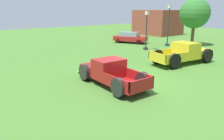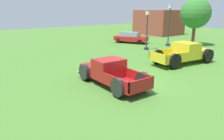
{
  "view_description": "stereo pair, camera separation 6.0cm",
  "coord_description": "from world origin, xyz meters",
  "views": [
    {
      "loc": [
        8.45,
        -7.92,
        4.08
      ],
      "look_at": [
        -0.41,
        -0.97,
        0.9
      ],
      "focal_mm": 34.63,
      "sensor_mm": 36.0,
      "label": 1
    },
    {
      "loc": [
        8.49,
        -7.87,
        4.08
      ],
      "look_at": [
        -0.41,
        -0.97,
        0.9
      ],
      "focal_mm": 34.63,
      "sensor_mm": 36.0,
      "label": 2
    }
  ],
  "objects": [
    {
      "name": "lamp_post_near",
      "position": [
        -6.91,
        8.58,
        2.08
      ],
      "size": [
        0.36,
        0.36,
        3.97
      ],
      "color": "#2D2D33",
      "rests_on": "ground_plane"
    },
    {
      "name": "ground_plane",
      "position": [
        0.0,
        0.0,
        0.0
      ],
      "size": [
        80.0,
        80.0,
        0.0
      ],
      "primitive_type": "plane",
      "color": "#477A2D"
    },
    {
      "name": "brick_pavilion",
      "position": [
        -15.98,
        20.94,
        1.97
      ],
      "size": [
        6.61,
        5.59,
        3.95
      ],
      "color": "brown",
      "rests_on": "ground_plane"
    },
    {
      "name": "pickup_truck_behind_left",
      "position": [
        -1.0,
        6.8,
        0.78
      ],
      "size": [
        2.67,
        5.54,
        1.63
      ],
      "color": "yellow",
      "rests_on": "ground_plane"
    },
    {
      "name": "pickup_truck_foreground",
      "position": [
        -0.75,
        -0.96,
        0.7
      ],
      "size": [
        4.82,
        1.98,
        1.46
      ],
      "color": "maroon",
      "rests_on": "ground_plane"
    },
    {
      "name": "oak_tree_east",
      "position": [
        -5.68,
        15.13,
        3.62
      ],
      "size": [
        3.39,
        3.39,
        5.33
      ],
      "color": "brown",
      "rests_on": "ground_plane"
    },
    {
      "name": "lamp_post_far",
      "position": [
        -7.11,
        12.37,
        2.42
      ],
      "size": [
        0.36,
        0.36,
        4.62
      ],
      "color": "#2D2D33",
      "rests_on": "ground_plane"
    },
    {
      "name": "sedan_distant_b",
      "position": [
        -11.39,
        10.51,
        0.71
      ],
      "size": [
        4.37,
        3.34,
        1.36
      ],
      "color": "#B21E1E",
      "rests_on": "ground_plane"
    }
  ]
}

